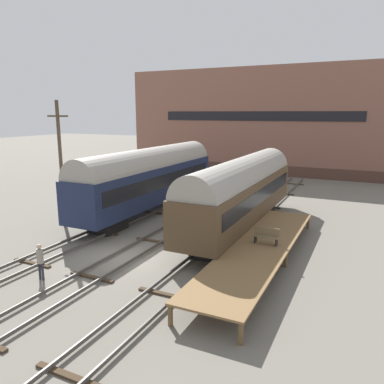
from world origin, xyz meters
TOP-DOWN VIEW (x-y plane):
  - ground_plane at (0.00, 0.00)m, footprint 200.00×200.00m
  - track_left at (-4.16, 0.00)m, footprint 2.60×60.00m
  - track_middle at (0.00, 0.00)m, footprint 2.60×60.00m
  - track_right at (4.16, 0.00)m, footprint 2.60×60.00m
  - train_car_navy at (-4.16, 9.30)m, footprint 3.10×17.38m
  - train_car_brown at (4.16, 8.01)m, footprint 3.04×16.77m
  - station_platform at (7.06, 2.61)m, footprint 3.15×15.60m
  - bench at (7.26, 3.08)m, footprint 1.40×0.40m
  - person_worker at (-2.12, -4.22)m, footprint 0.32×0.32m
  - utility_pole at (-7.60, 3.08)m, footprint 1.80×0.24m
  - warehouse_building at (-1.86, 37.70)m, footprint 37.51×11.63m

SIDE VIEW (x-z plane):
  - ground_plane at x=0.00m, z-range 0.00..0.00m
  - track_left at x=-4.16m, z-range 0.01..0.27m
  - track_middle at x=0.00m, z-range 0.01..0.27m
  - track_right at x=4.16m, z-range 0.01..0.27m
  - station_platform at x=7.06m, z-range 0.42..1.39m
  - person_worker at x=-2.12m, z-range 0.20..2.05m
  - bench at x=7.26m, z-range 1.01..1.92m
  - train_car_brown at x=4.16m, z-range 0.34..5.44m
  - train_car_navy at x=-4.16m, z-range 0.36..5.70m
  - utility_pole at x=-7.60m, z-range 0.16..9.16m
  - warehouse_building at x=-1.86m, z-range 0.00..14.06m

